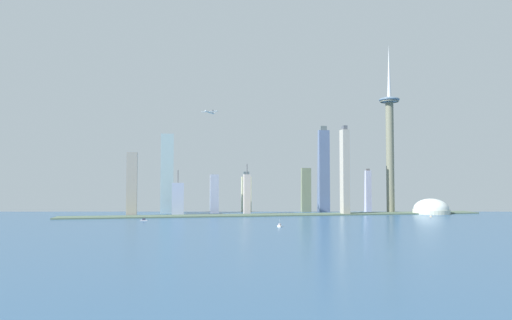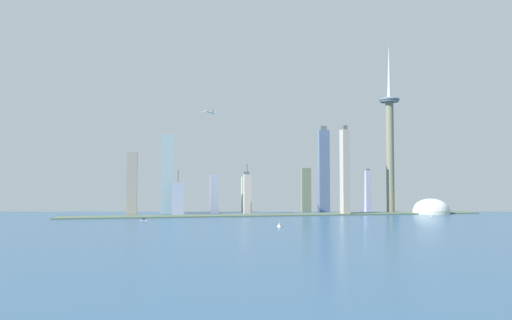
{
  "view_description": "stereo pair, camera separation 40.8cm",
  "coord_description": "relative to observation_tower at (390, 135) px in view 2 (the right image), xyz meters",
  "views": [
    {
      "loc": [
        -203.24,
        -410.71,
        68.45
      ],
      "look_at": [
        -49.58,
        448.24,
        106.67
      ],
      "focal_mm": 32.28,
      "sensor_mm": 36.0,
      "label": 1
    },
    {
      "loc": [
        -202.84,
        -410.78,
        68.45
      ],
      "look_at": [
        -49.58,
        448.24,
        106.67
      ],
      "focal_mm": 32.28,
      "sensor_mm": 36.0,
      "label": 2
    }
  ],
  "objects": [
    {
      "name": "ground_plane",
      "position": [
        -245.18,
        -491.29,
        -164.03
      ],
      "size": [
        6000.0,
        6000.0,
        0.0
      ],
      "primitive_type": "plane",
      "color": "#33577D"
    },
    {
      "name": "skyscraper_4",
      "position": [
        -165.67,
        68.27,
        -116.65
      ],
      "size": [
        20.75,
        22.55,
        94.75
      ],
      "color": "slate",
      "rests_on": "ground"
    },
    {
      "name": "skyscraper_3",
      "position": [
        -302.85,
        15.36,
        -123.82
      ],
      "size": [
        12.97,
        13.09,
        101.37
      ],
      "color": "beige",
      "rests_on": "ground"
    },
    {
      "name": "boat_2",
      "position": [
        -295.36,
        -243.57,
        -162.27
      ],
      "size": [
        5.74,
        8.85,
        11.72
      ],
      "rotation": [
        0.0,
        0.0,
        5.04
      ],
      "color": "white",
      "rests_on": "ground"
    },
    {
      "name": "skyscraper_2",
      "position": [
        -293.48,
        86.11,
        -123.91
      ],
      "size": [
        21.1,
        16.37,
        86.87
      ],
      "color": "beige",
      "rests_on": "ground"
    },
    {
      "name": "skyscraper_5",
      "position": [
        -111.84,
        -29.1,
        -77.85
      ],
      "size": [
        14.01,
        20.11,
        177.67
      ],
      "color": "#A09C92",
      "rests_on": "ground"
    },
    {
      "name": "skyscraper_1",
      "position": [
        -365.24,
        57.31,
        -123.84
      ],
      "size": [
        17.2,
        18.28,
        80.38
      ],
      "color": "#A1AAC4",
      "rests_on": "ground"
    },
    {
      "name": "skyscraper_7",
      "position": [
        -462.2,
        63.2,
        -82.07
      ],
      "size": [
        26.25,
        15.11,
        163.92
      ],
      "color": "#9AB6BD",
      "rests_on": "ground"
    },
    {
      "name": "observation_tower",
      "position": [
        0.0,
        0.0,
        0.0
      ],
      "size": [
        42.98,
        42.98,
        356.37
      ],
      "color": "slate",
      "rests_on": "ground"
    },
    {
      "name": "skyscraper_9",
      "position": [
        -128.92,
        54.48,
        -74.0
      ],
      "size": [
        23.5,
        19.26,
        186.02
      ],
      "color": "slate",
      "rests_on": "ground"
    },
    {
      "name": "skyscraper_10",
      "position": [
        -527.56,
        7.8,
        -103.14
      ],
      "size": [
        19.58,
        12.44,
        121.78
      ],
      "color": "#9D968C",
      "rests_on": "ground"
    },
    {
      "name": "skyscraper_11",
      "position": [
        -21.83,
        76.25,
        -111.94
      ],
      "size": [
        14.99,
        13.21,
        107.63
      ],
      "color": "#3F717F",
      "rests_on": "ground"
    },
    {
      "name": "stadium_dome",
      "position": [
        68.75,
        -39.57,
        -156.16
      ],
      "size": [
        72.78,
        72.78,
        44.31
      ],
      "color": "beige",
      "rests_on": "ground"
    },
    {
      "name": "waterfront_pier",
      "position": [
        -245.18,
        -26.23,
        -162.98
      ],
      "size": [
        827.77,
        50.81,
        2.09
      ],
      "primitive_type": "cube",
      "color": "#4F6350",
      "rests_on": "ground"
    },
    {
      "name": "skyscraper_6",
      "position": [
        -440.45,
        9.39,
        -132.38
      ],
      "size": [
        22.88,
        22.44,
        88.19
      ],
      "color": "#A3AFD1",
      "rests_on": "ground"
    },
    {
      "name": "boat_0",
      "position": [
        -497.44,
        -105.45,
        -162.54
      ],
      "size": [
        11.72,
        4.31,
        4.18
      ],
      "rotation": [
        0.0,
        0.0,
        3.21
      ],
      "color": "white",
      "rests_on": "ground"
    },
    {
      "name": "airplane",
      "position": [
        -382.96,
        -36.95,
        32.9
      ],
      "size": [
        30.99,
        31.83,
        8.03
      ],
      "rotation": [
        0.0,
        0.0,
        4.17
      ],
      "color": "silver"
    },
    {
      "name": "skyscraper_8",
      "position": [
        -33.26,
        41.41,
        -118.67
      ],
      "size": [
        12.56,
        15.55,
        93.28
      ],
      "color": "#ACAECD",
      "rests_on": "ground"
    },
    {
      "name": "boat_1",
      "position": [
        21.39,
        -117.09,
        -162.29
      ],
      "size": [
        7.41,
        8.83,
        4.7
      ],
      "rotation": [
        0.0,
        0.0,
        4.11
      ],
      "color": "beige",
      "rests_on": "ground"
    },
    {
      "name": "skyscraper_0",
      "position": [
        45.27,
        71.2,
        -134.2
      ],
      "size": [
        15.07,
        22.68,
        63.01
      ],
      "color": "#799CB6",
      "rests_on": "ground"
    }
  ]
}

